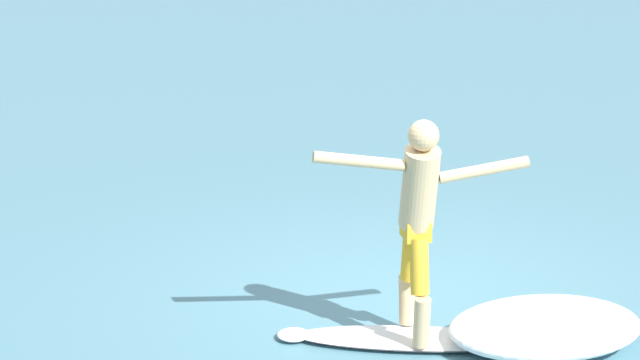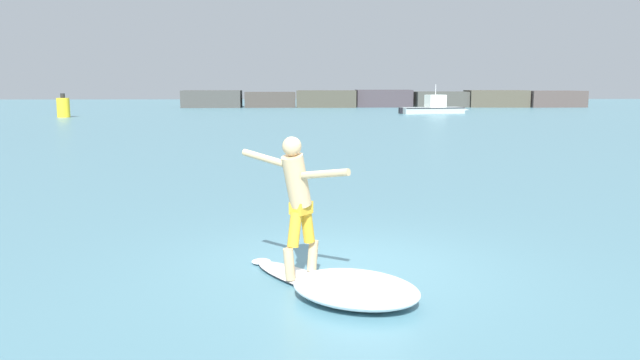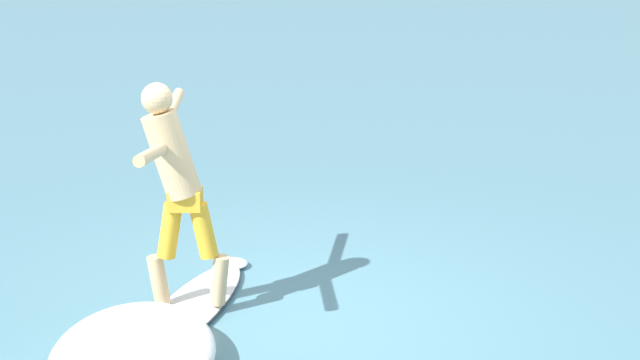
# 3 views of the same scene
# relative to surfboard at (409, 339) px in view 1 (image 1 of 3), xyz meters

# --- Properties ---
(ground_plane) EXTENTS (200.00, 200.00, 0.00)m
(ground_plane) POSITION_rel_surfboard_xyz_m (0.64, 0.59, -0.04)
(ground_plane) COLOR teal
(surfboard) EXTENTS (1.55, 1.91, 0.21)m
(surfboard) POSITION_rel_surfboard_xyz_m (0.00, 0.00, 0.00)
(surfboard) COLOR white
(surfboard) RESTS_ON ground
(surfer) EXTENTS (1.39, 1.15, 1.84)m
(surfer) POSITION_rel_surfboard_xyz_m (-0.03, -0.09, 1.13)
(surfer) COLOR tan
(surfer) RESTS_ON surfboard
(wave_foam_at_tail) EXTENTS (1.97, 1.86, 0.32)m
(wave_foam_at_tail) POSITION_rel_surfboard_xyz_m (0.66, -0.86, 0.12)
(wave_foam_at_tail) COLOR white
(wave_foam_at_tail) RESTS_ON ground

